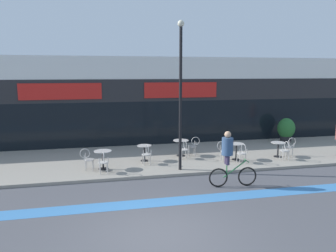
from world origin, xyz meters
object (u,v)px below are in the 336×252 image
at_px(bistro_table_0, 103,156).
at_px(cafe_chair_2_near, 184,148).
at_px(bistro_table_4, 278,147).
at_px(lamp_post, 181,87).
at_px(bistro_table_1, 144,150).
at_px(cafe_chair_4_side, 290,146).
at_px(cafe_chair_4_near, 285,149).
at_px(cyclist_0, 229,156).
at_px(bistro_table_3, 236,148).
at_px(planter_pot, 286,130).
at_px(cafe_chair_3_side, 223,149).
at_px(cafe_chair_3_near, 242,152).
at_px(cafe_chair_1_near, 147,153).
at_px(bistro_table_2, 181,145).
at_px(cafe_chair_0_near, 103,161).
at_px(cafe_chair_2_side, 193,145).
at_px(cafe_chair_0_side, 87,158).

distance_m(bistro_table_0, cafe_chair_2_near, 3.78).
relative_size(bistro_table_4, lamp_post, 0.12).
height_order(bistro_table_1, cafe_chair_4_side, cafe_chair_4_side).
bearing_deg(cafe_chair_4_near, cyclist_0, 128.78).
bearing_deg(bistro_table_3, planter_pot, 34.05).
relative_size(cafe_chair_4_near, planter_pot, 0.64).
bearing_deg(cafe_chair_3_side, cafe_chair_2_near, 165.24).
xyz_separation_m(cafe_chair_2_near, cafe_chair_3_near, (2.29, -1.24, 0.00)).
xyz_separation_m(cafe_chair_1_near, lamp_post, (1.23, -1.01, 2.87)).
distance_m(bistro_table_2, cafe_chair_4_near, 4.79).
bearing_deg(cafe_chair_2_near, cyclist_0, -172.44).
height_order(cafe_chair_1_near, cafe_chair_2_near, same).
xyz_separation_m(bistro_table_0, bistro_table_4, (8.14, 0.25, -0.06)).
xyz_separation_m(cafe_chair_0_near, cafe_chair_4_near, (8.13, 0.25, 0.00)).
relative_size(cafe_chair_0_near, cafe_chair_4_side, 1.00).
height_order(cafe_chair_3_near, planter_pot, planter_pot).
distance_m(bistro_table_2, cafe_chair_3_side, 2.07).
distance_m(bistro_table_0, bistro_table_4, 8.14).
height_order(bistro_table_1, bistro_table_3, bistro_table_3).
distance_m(bistro_table_4, cafe_chair_4_near, 0.63).
bearing_deg(lamp_post, cyclist_0, -57.59).
bearing_deg(cafe_chair_2_side, cafe_chair_3_near, 138.41).
relative_size(cafe_chair_2_near, planter_pot, 0.64).
relative_size(cafe_chair_1_near, lamp_post, 0.15).
distance_m(cafe_chair_0_near, cafe_chair_2_side, 4.77).
relative_size(cafe_chair_0_side, lamp_post, 0.15).
relative_size(cafe_chair_0_side, cyclist_0, 0.44).
bearing_deg(bistro_table_1, cafe_chair_1_near, -89.21).
bearing_deg(bistro_table_1, cafe_chair_2_near, -3.00).
bearing_deg(cafe_chair_3_side, planter_pot, 35.80).
bearing_deg(bistro_table_1, cafe_chair_0_side, -160.43).
height_order(bistro_table_3, cafe_chair_1_near, cafe_chair_1_near).
relative_size(cafe_chair_4_near, cyclist_0, 0.44).
xyz_separation_m(cafe_chair_4_side, planter_pot, (1.57, 2.86, 0.23)).
xyz_separation_m(cafe_chair_4_side, cyclist_0, (-4.39, -3.02, 0.50)).
xyz_separation_m(bistro_table_4, cafe_chair_2_near, (-4.44, 0.54, 0.02)).
distance_m(bistro_table_0, bistro_table_2, 3.96).
xyz_separation_m(cafe_chair_2_near, cafe_chair_2_side, (0.62, 0.62, 0.00)).
xyz_separation_m(cafe_chair_0_near, cafe_chair_0_side, (-0.63, 0.63, 0.00)).
bearing_deg(cafe_chair_3_near, planter_pot, -53.89).
bearing_deg(cafe_chair_3_near, cafe_chair_4_near, -91.29).
height_order(bistro_table_0, bistro_table_3, bistro_table_0).
height_order(bistro_table_0, cafe_chair_4_near, cafe_chair_4_near).
bearing_deg(cafe_chair_1_near, bistro_table_0, 91.57).
height_order(cafe_chair_2_side, cyclist_0, cyclist_0).
xyz_separation_m(bistro_table_2, cafe_chair_3_side, (1.67, -1.23, -0.03)).
height_order(cafe_chair_3_near, cafe_chair_4_near, same).
relative_size(cafe_chair_2_side, cafe_chair_3_side, 1.00).
xyz_separation_m(cafe_chair_2_near, cafe_chair_4_side, (5.07, -0.54, 0.00)).
bearing_deg(bistro_table_4, cafe_chair_3_side, -178.64).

